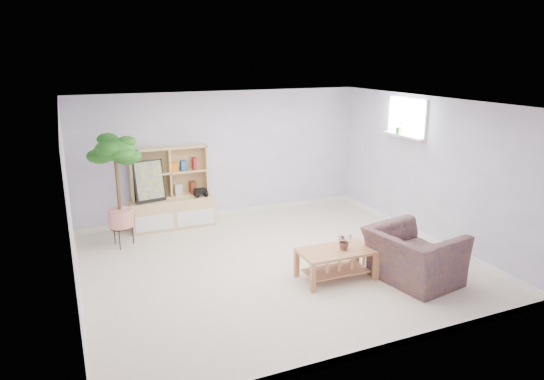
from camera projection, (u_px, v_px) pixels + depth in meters
name	position (u px, v px, depth m)	size (l,w,h in m)	color
floor	(276.00, 264.00, 7.27)	(5.50, 5.00, 0.01)	beige
ceiling	(276.00, 103.00, 6.63)	(5.50, 5.00, 0.01)	white
walls	(276.00, 187.00, 6.95)	(5.51, 5.01, 2.40)	silver
baseboard	(276.00, 261.00, 7.26)	(5.50, 5.00, 0.10)	white
window	(407.00, 117.00, 8.31)	(0.10, 0.98, 0.68)	#C5E0FC
window_sill	(403.00, 136.00, 8.37)	(0.14, 1.00, 0.04)	white
storage_unit	(171.00, 188.00, 8.66)	(1.47, 0.49, 1.47)	#E5BE73
poster	(150.00, 181.00, 8.41)	(0.53, 0.12, 0.73)	yellow
toy_truck	(200.00, 192.00, 8.79)	(0.31, 0.21, 0.16)	black
coffee_table	(336.00, 264.00, 6.76)	(1.05, 0.57, 0.43)	#B67F50
table_plant	(345.00, 241.00, 6.70)	(0.22, 0.19, 0.24)	#1C5421
floor_tree	(118.00, 192.00, 7.73)	(0.68, 0.68, 1.85)	#1F4F19
armchair	(414.00, 253.00, 6.63)	(1.14, 0.99, 0.84)	#1D2348
sill_plant	(399.00, 126.00, 8.44)	(0.14, 0.12, 0.26)	#1F4F19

